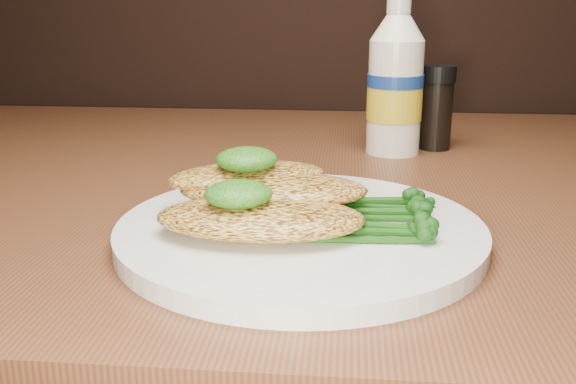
{
  "coord_description": "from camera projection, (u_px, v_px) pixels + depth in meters",
  "views": [
    {
      "loc": [
        0.02,
        0.36,
        0.94
      ],
      "look_at": [
        -0.03,
        0.85,
        0.79
      ],
      "focal_mm": 40.42,
      "sensor_mm": 36.0,
      "label": 1
    }
  ],
  "objects": [
    {
      "name": "plate",
      "position": [
        300.0,
        232.0,
        0.52
      ],
      "size": [
        0.29,
        0.29,
        0.02
      ],
      "primitive_type": "cylinder",
      "color": "white",
      "rests_on": "dining_table"
    },
    {
      "name": "pesto_back",
      "position": [
        247.0,
        159.0,
        0.54
      ],
      "size": [
        0.06,
        0.06,
        0.02
      ],
      "primitive_type": "ellipsoid",
      "rotation": [
        0.0,
        0.0,
        0.32
      ],
      "color": "#0A3808",
      "rests_on": "chicken_back"
    },
    {
      "name": "chicken_back",
      "position": [
        248.0,
        176.0,
        0.55
      ],
      "size": [
        0.15,
        0.11,
        0.02
      ],
      "primitive_type": "ellipsoid",
      "rotation": [
        0.0,
        0.0,
        0.36
      ],
      "color": "gold",
      "rests_on": "plate"
    },
    {
      "name": "mayo_bottle",
      "position": [
        396.0,
        75.0,
        0.78
      ],
      "size": [
        0.08,
        0.08,
        0.19
      ],
      "primitive_type": null,
      "rotation": [
        0.0,
        0.0,
        -0.25
      ],
      "color": "white",
      "rests_on": "dining_table"
    },
    {
      "name": "pepper_grinder",
      "position": [
        436.0,
        108.0,
        0.82
      ],
      "size": [
        0.05,
        0.05,
        0.11
      ],
      "primitive_type": null,
      "rotation": [
        0.0,
        0.0,
        0.26
      ],
      "color": "black",
      "rests_on": "dining_table"
    },
    {
      "name": "chicken_front",
      "position": [
        261.0,
        218.0,
        0.49
      ],
      "size": [
        0.16,
        0.09,
        0.03
      ],
      "primitive_type": "ellipsoid",
      "rotation": [
        0.0,
        0.0,
        0.03
      ],
      "color": "gold",
      "rests_on": "plate"
    },
    {
      "name": "broccolini_bundle",
      "position": [
        355.0,
        209.0,
        0.52
      ],
      "size": [
        0.16,
        0.13,
        0.02
      ],
      "primitive_type": null,
      "rotation": [
        0.0,
        0.0,
        -0.16
      ],
      "color": "#174B10",
      "rests_on": "plate"
    },
    {
      "name": "chicken_mid",
      "position": [
        273.0,
        190.0,
        0.53
      ],
      "size": [
        0.16,
        0.09,
        0.02
      ],
      "primitive_type": "ellipsoid",
      "rotation": [
        0.0,
        0.0,
        0.05
      ],
      "color": "gold",
      "rests_on": "plate"
    },
    {
      "name": "pesto_front",
      "position": [
        238.0,
        194.0,
        0.48
      ],
      "size": [
        0.06,
        0.06,
        0.02
      ],
      "primitive_type": "ellipsoid",
      "rotation": [
        0.0,
        0.0,
        0.24
      ],
      "color": "#0A3808",
      "rests_on": "chicken_front"
    }
  ]
}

